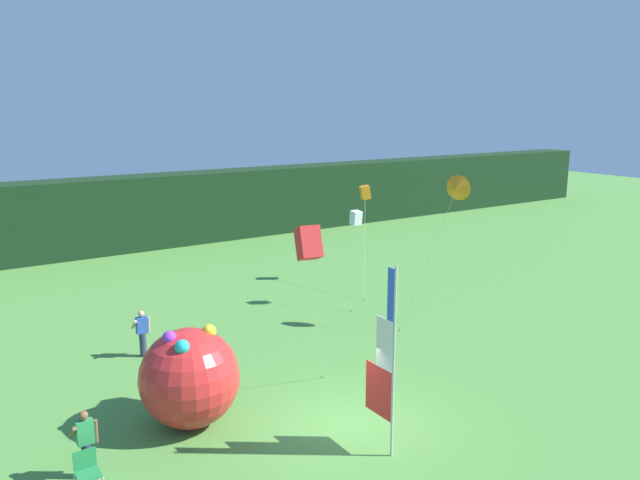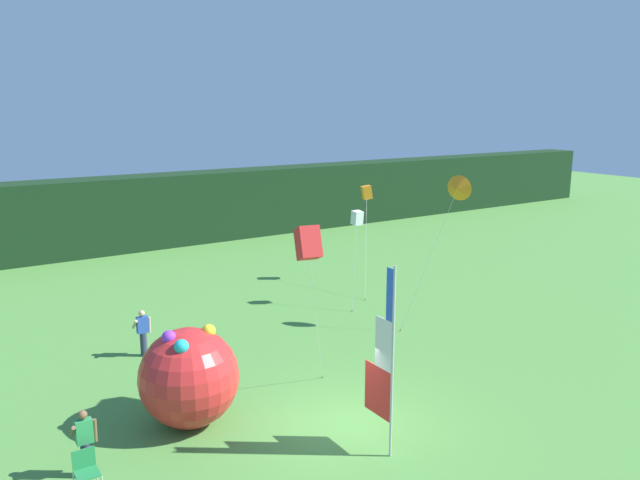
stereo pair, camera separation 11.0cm
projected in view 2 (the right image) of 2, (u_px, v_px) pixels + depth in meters
The scene contains 11 objects.
ground_plane at pixel (346, 425), 16.00m from camera, with size 120.00×120.00×0.00m, color #518E3D.
distant_treeline at pixel (105, 215), 34.49m from camera, with size 80.00×2.40×4.14m, color black.
banner_flag at pixel (384, 364), 14.38m from camera, with size 0.06×1.03×4.63m.
person_near_banner at pixel (85, 442), 13.65m from camera, with size 0.55×0.48×1.59m.
person_mid_field at pixel (143, 332), 20.29m from camera, with size 0.55×0.48×1.56m.
inflatable_balloon at pixel (189, 377), 15.83m from camera, with size 2.56×2.56×2.65m.
folding_chair at pixel (86, 468), 13.23m from camera, with size 0.51×0.51×0.89m.
kite_white_box_0 at pixel (357, 218), 25.05m from camera, with size 0.96×1.00×3.92m.
kite_red_box_2 at pixel (308, 243), 15.98m from camera, with size 1.72×1.84×5.09m.
kite_orange_box_3 at pixel (367, 193), 28.51m from camera, with size 2.28×2.87×4.48m.
kite_orange_delta_4 at pixel (457, 189), 21.96m from camera, with size 2.22×1.24×5.65m.
Camera 2 is at (-8.54, -11.88, 8.08)m, focal length 34.90 mm.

